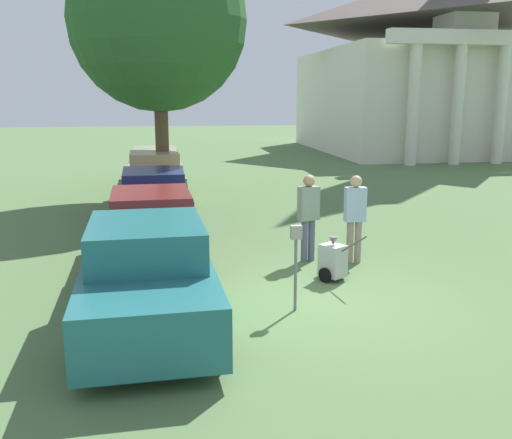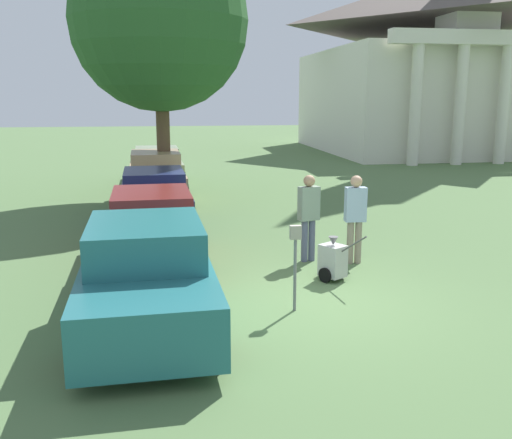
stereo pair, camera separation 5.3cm
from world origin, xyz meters
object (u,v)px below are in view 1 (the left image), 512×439
Objects in this scene: parked_car_tan at (155,177)px; parking_meter at (296,252)px; church at (418,61)px; person_worker at (308,212)px; parked_car_maroon at (152,224)px; parked_car_teal at (148,274)px; parked_car_navy at (153,197)px; person_supervisor at (355,213)px; parked_car_sage at (156,167)px; equipment_cart at (333,260)px.

parked_car_tan is 3.71× the size of parking_meter.
person_worker is at bearing -119.04° from church.
parked_car_maroon is at bearing -126.16° from church.
person_worker reaches higher than parked_car_teal.
person_worker reaches higher than parked_car_navy.
parked_car_navy is at bearing 107.84° from parking_meter.
parking_meter is at bearing -74.23° from parked_car_navy.
person_worker is (3.22, -4.47, 0.36)m from parked_car_navy.
person_supervisor is at bearing 28.70° from parked_car_teal.
church is (16.13, 11.98, 4.88)m from parked_car_sage.
parked_car_teal reaches higher than parked_car_sage.
parked_car_navy is 6.81m from parked_car_sage.
parked_car_maroon is 4.56m from parking_meter.
parked_car_sage is 2.58× the size of person_supervisor.
parked_car_tan is at bearing 87.93° from parked_car_teal.
parked_car_tan is 2.85× the size of person_supervisor.
parked_car_maroon is 2.81× the size of person_supervisor.
parked_car_maroon is (0.00, 3.93, -0.09)m from parked_car_teal.
parked_car_sage is 2.59× the size of person_worker.
parked_car_maroon is 3.29m from parked_car_navy.
parked_car_navy is 6.71m from equipment_cart.
person_supervisor is at bearing 21.60° from equipment_cart.
parked_car_maroon is at bearing -16.94° from person_supervisor.
person_supervisor is 1.44m from equipment_cart.
person_supervisor reaches higher than equipment_cart.
parked_car_tan is 3.32m from parked_car_sage.
parking_meter is 0.06× the size of church.
parking_meter is (2.32, -14.01, 0.28)m from parked_car_sage.
parking_meter reaches higher than parked_car_maroon.
equipment_cart is at bearing 53.26° from parking_meter.
parked_car_maroon is 1.01× the size of parked_car_navy.
church is (12.01, 23.55, 4.52)m from person_supervisor.
church is at bearing 41.41° from parked_car_tan.
parking_meter is 0.77× the size of person_supervisor.
person_worker is at bearing -76.11° from parked_car_sage.
parking_meter is at bearing 56.92° from person_worker.
parked_car_maroon is 1.09× the size of parked_car_sage.
parked_car_navy is 6.31m from person_supervisor.
parked_car_sage is at bearing -67.61° from person_supervisor.
church reaches higher than parked_car_sage.
person_worker reaches higher than parked_car_tan.
parked_car_navy is at bearing -68.90° from person_worker.
parked_car_navy is at bearing 87.93° from parked_car_teal.
person_worker is at bearing -70.00° from parked_car_tan.
parked_car_tan reaches higher than parked_car_navy.
person_supervisor is at bearing 146.83° from person_worker.
person_worker is (3.22, -1.18, 0.39)m from parked_car_maroon.
church is at bearing 56.11° from parked_car_teal.
parked_car_navy is 2.77× the size of person_supervisor.
parking_meter is (2.32, -3.91, 0.33)m from parked_car_maroon.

